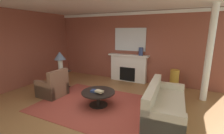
# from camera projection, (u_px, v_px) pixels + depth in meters

# --- Properties ---
(ground_plane) EXTENTS (9.07, 9.07, 0.00)m
(ground_plane) POSITION_uv_depth(u_px,v_px,m) (95.00, 105.00, 4.78)
(ground_plane) COLOR olive
(wall_fireplace) EXTENTS (7.57, 0.12, 3.00)m
(wall_fireplace) POSITION_uv_depth(u_px,v_px,m) (129.00, 47.00, 6.97)
(wall_fireplace) COLOR brown
(wall_fireplace) RESTS_ON ground_plane
(wall_window) EXTENTS (0.12, 6.25, 3.00)m
(wall_window) POSITION_uv_depth(u_px,v_px,m) (22.00, 49.00, 6.20)
(wall_window) COLOR brown
(wall_window) RESTS_ON ground_plane
(ceiling_panel) EXTENTS (7.57, 6.25, 0.06)m
(ceiling_panel) POSITION_uv_depth(u_px,v_px,m) (98.00, 1.00, 4.36)
(ceiling_panel) COLOR white
(crown_moulding) EXTENTS (7.57, 0.08, 0.12)m
(crown_moulding) POSITION_uv_depth(u_px,v_px,m) (129.00, 14.00, 6.58)
(crown_moulding) COLOR white
(area_rug) EXTENTS (3.66, 2.60, 0.01)m
(area_rug) POSITION_uv_depth(u_px,v_px,m) (99.00, 105.00, 4.77)
(area_rug) COLOR #993D33
(area_rug) RESTS_ON ground_plane
(fireplace) EXTENTS (1.80, 0.35, 1.21)m
(fireplace) POSITION_uv_depth(u_px,v_px,m) (128.00, 69.00, 6.96)
(fireplace) COLOR white
(fireplace) RESTS_ON ground_plane
(mantel_mirror) EXTENTS (1.40, 0.04, 0.98)m
(mantel_mirror) POSITION_uv_depth(u_px,v_px,m) (130.00, 39.00, 6.78)
(mantel_mirror) COLOR silver
(sofa) EXTENTS (1.00, 2.14, 0.85)m
(sofa) POSITION_uv_depth(u_px,v_px,m) (164.00, 105.00, 4.12)
(sofa) COLOR beige
(sofa) RESTS_ON ground_plane
(armchair_near_window) EXTENTS (0.82, 0.82, 0.95)m
(armchair_near_window) POSITION_uv_depth(u_px,v_px,m) (53.00, 87.00, 5.41)
(armchair_near_window) COLOR brown
(armchair_near_window) RESTS_ON ground_plane
(coffee_table) EXTENTS (1.00, 1.00, 0.45)m
(coffee_table) POSITION_uv_depth(u_px,v_px,m) (98.00, 95.00, 4.69)
(coffee_table) COLOR black
(coffee_table) RESTS_ON ground_plane
(side_table) EXTENTS (0.56, 0.56, 0.70)m
(side_table) POSITION_uv_depth(u_px,v_px,m) (61.00, 78.00, 6.12)
(side_table) COLOR black
(side_table) RESTS_ON ground_plane
(table_lamp) EXTENTS (0.44, 0.44, 0.75)m
(table_lamp) POSITION_uv_depth(u_px,v_px,m) (60.00, 58.00, 5.93)
(table_lamp) COLOR beige
(table_lamp) RESTS_ON side_table
(vase_tall_corner) EXTENTS (0.33, 0.33, 0.80)m
(vase_tall_corner) POSITION_uv_depth(u_px,v_px,m) (174.00, 80.00, 5.92)
(vase_tall_corner) COLOR #B7892D
(vase_tall_corner) RESTS_ON ground_plane
(vase_mantel_right) EXTENTS (0.18, 0.18, 0.33)m
(vase_mantel_right) POSITION_uv_depth(u_px,v_px,m) (141.00, 52.00, 6.51)
(vase_mantel_right) COLOR navy
(vase_mantel_right) RESTS_ON fireplace
(book_red_cover) EXTENTS (0.22, 0.21, 0.05)m
(book_red_cover) POSITION_uv_depth(u_px,v_px,m) (94.00, 91.00, 4.65)
(book_red_cover) COLOR navy
(book_red_cover) RESTS_ON coffee_table
(book_art_folio) EXTENTS (0.25, 0.18, 0.06)m
(book_art_folio) POSITION_uv_depth(u_px,v_px,m) (99.00, 91.00, 4.47)
(book_art_folio) COLOR tan
(book_art_folio) RESTS_ON coffee_table
(column_white) EXTENTS (0.20, 0.20, 3.00)m
(column_white) POSITION_uv_depth(u_px,v_px,m) (209.00, 55.00, 4.82)
(column_white) COLOR white
(column_white) RESTS_ON ground_plane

